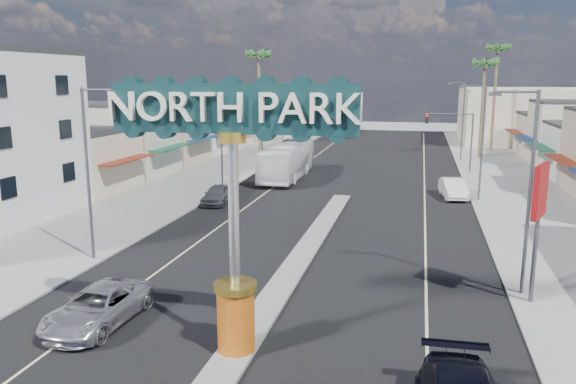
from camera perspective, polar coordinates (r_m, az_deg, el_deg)
The scene contains 25 objects.
ground at distance 46.58m, azimuth 5.70°, elevation -0.27°, with size 160.00×160.00×0.00m, color gray.
road at distance 46.58m, azimuth 5.70°, elevation -0.27°, with size 20.00×120.00×0.01m, color black.
median_island at distance 31.26m, azimuth 1.76°, elevation -5.97°, with size 1.30×30.00×0.16m, color gray.
sidewalk_left at distance 50.30m, azimuth -10.31°, elevation 0.54°, with size 8.00×120.00×0.12m, color gray.
sidewalk_right at distance 46.89m, azimuth 22.91°, elevation -0.98°, with size 8.00×120.00×0.12m, color gray.
storefront_row_left at distance 65.77m, azimuth -13.92°, elevation 5.53°, with size 12.00×42.00×6.00m, color beige.
backdrop_far_left at distance 94.60m, azimuth -3.95°, elevation 8.17°, with size 20.00×20.00×8.00m, color #B7B29E.
backdrop_far_right at distance 91.81m, azimuth 23.53°, elevation 7.15°, with size 20.00×20.00×8.00m, color beige.
gateway_sign at distance 18.53m, azimuth -5.59°, elevation 0.45°, with size 8.20×1.50×9.15m.
traffic_signal_left at distance 61.33m, azimuth -1.04°, elevation 6.65°, with size 5.09×0.45×6.00m.
traffic_signal_right at distance 59.53m, azimuth 16.46°, elevation 6.04°, with size 5.09×0.45×6.00m.
streetlight_l_near at distance 30.37m, azimuth -19.48°, elevation 2.52°, with size 2.03×0.22×9.00m.
streetlight_l_mid at distance 48.29m, azimuth -6.61°, elevation 6.21°, with size 2.03×0.22×9.00m.
streetlight_l_far at distance 69.32m, azimuth -0.40°, elevation 7.87°, with size 2.03×0.22×9.00m.
streetlight_r_near at distance 26.00m, azimuth 23.08°, elevation 0.84°, with size 2.03×0.22×9.00m.
streetlight_r_mid at distance 45.66m, azimuth 18.97°, elevation 5.36°, with size 2.03×0.22×9.00m.
streetlight_r_far at distance 67.52m, azimuth 17.22°, elevation 7.26°, with size 2.03×0.22×9.00m.
palm_left_far at distance 67.94m, azimuth -2.98°, elevation 13.21°, with size 2.60×2.60×13.10m.
palm_right_mid at distance 71.58m, azimuth 19.37°, elevation 11.78°, with size 2.60×2.60×12.10m.
palm_right_far at distance 77.81m, azimuth 20.51°, elevation 12.95°, with size 2.60×2.60×14.10m.
suv_left at distance 23.45m, azimuth -18.75°, elevation -11.01°, with size 2.41×5.24×1.46m, color silver.
car_parked_left at distance 43.26m, azimuth -7.18°, elevation -0.23°, with size 1.72×4.28×1.46m, color slate.
car_parked_right at distance 46.94m, azimuth 16.43°, elevation 0.38°, with size 1.66×4.75×1.56m, color white.
city_bus at distance 53.75m, azimuth -0.05°, elevation 3.24°, with size 2.92×12.49×3.48m, color white.
bank_pylon_sign at distance 25.25m, azimuth 24.18°, elevation -0.65°, with size 0.90×1.80×5.91m.
Camera 1 is at (5.91, -15.22, 9.46)m, focal length 35.00 mm.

